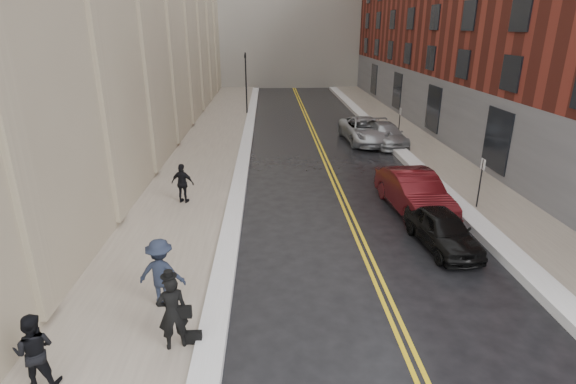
{
  "coord_description": "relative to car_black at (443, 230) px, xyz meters",
  "views": [
    {
      "loc": [
        -0.75,
        -9.04,
        7.24
      ],
      "look_at": [
        -0.08,
        6.19,
        1.6
      ],
      "focal_mm": 28.0,
      "sensor_mm": 36.0,
      "label": 1
    }
  ],
  "objects": [
    {
      "name": "car_silver_near",
      "position": [
        1.6,
        14.33,
        0.04
      ],
      "size": [
        2.37,
        4.91,
        1.38
      ],
      "primitive_type": "imported",
      "rotation": [
        0.0,
        0.0,
        0.09
      ],
      "color": "#979A9E",
      "rests_on": "ground"
    },
    {
      "name": "car_black",
      "position": [
        0.0,
        0.0,
        0.0
      ],
      "size": [
        1.93,
        3.96,
        1.3
      ],
      "primitive_type": "imported",
      "rotation": [
        0.0,
        0.0,
        0.11
      ],
      "color": "black",
      "rests_on": "ground"
    },
    {
      "name": "ground",
      "position": [
        -5.2,
        -4.78,
        -0.65
      ],
      "size": [
        160.0,
        160.0,
        0.0
      ],
      "primitive_type": "plane",
      "color": "black",
      "rests_on": "ground"
    },
    {
      "name": "parking_sign_near",
      "position": [
        2.7,
        3.22,
        0.71
      ],
      "size": [
        0.06,
        0.35,
        2.23
      ],
      "color": "black",
      "rests_on": "ground"
    },
    {
      "name": "car_silver_far",
      "position": [
        0.43,
        15.14,
        0.14
      ],
      "size": [
        3.03,
        5.84,
        1.57
      ],
      "primitive_type": "imported",
      "rotation": [
        0.0,
        0.0,
        0.08
      ],
      "color": "#A8ABB0",
      "rests_on": "ground"
    },
    {
      "name": "sidewalk_right",
      "position": [
        3.8,
        11.22,
        -0.57
      ],
      "size": [
        3.0,
        64.0,
        0.15
      ],
      "primitive_type": "cube",
      "color": "gray",
      "rests_on": "ground"
    },
    {
      "name": "lane_stripe_a",
      "position": [
        -2.82,
        11.22,
        -0.65
      ],
      "size": [
        0.12,
        64.0,
        0.01
      ],
      "primitive_type": "cube",
      "color": "gold",
      "rests_on": "ground"
    },
    {
      "name": "car_maroon",
      "position": [
        0.0,
        3.26,
        0.18
      ],
      "size": [
        2.25,
        5.18,
        1.66
      ],
      "primitive_type": "imported",
      "rotation": [
        0.0,
        0.0,
        0.1
      ],
      "color": "#450C10",
      "rests_on": "ground"
    },
    {
      "name": "pedestrian_main",
      "position": [
        -8.21,
        -5.04,
        0.45
      ],
      "size": [
        0.8,
        0.65,
        1.89
      ],
      "primitive_type": "imported",
      "rotation": [
        0.0,
        0.0,
        3.47
      ],
      "color": "black",
      "rests_on": "sidewalk_left"
    },
    {
      "name": "pedestrian_c",
      "position": [
        -9.62,
        4.28,
        0.35
      ],
      "size": [
        1.07,
        0.66,
        1.7
      ],
      "primitive_type": "imported",
      "rotation": [
        0.0,
        0.0,
        2.88
      ],
      "color": "black",
      "rests_on": "sidewalk_left"
    },
    {
      "name": "pedestrian_b",
      "position": [
        -8.84,
        -3.31,
        0.47
      ],
      "size": [
        1.33,
        0.87,
        1.93
      ],
      "primitive_type": "imported",
      "rotation": [
        0.0,
        0.0,
        3.01
      ],
      "color": "#1C2232",
      "rests_on": "sidewalk_left"
    },
    {
      "name": "snow_ridge_right",
      "position": [
        1.95,
        11.22,
        -0.5
      ],
      "size": [
        0.85,
        60.8,
        0.3
      ],
      "primitive_type": "cube",
      "color": "silver",
      "rests_on": "ground"
    },
    {
      "name": "sidewalk_left",
      "position": [
        -9.7,
        11.22,
        -0.57
      ],
      "size": [
        4.0,
        64.0,
        0.15
      ],
      "primitive_type": "cube",
      "color": "gray",
      "rests_on": "ground"
    },
    {
      "name": "pedestrian_a",
      "position": [
        -10.82,
        -6.1,
        0.35
      ],
      "size": [
        0.88,
        0.72,
        1.69
      ],
      "primitive_type": "imported",
      "rotation": [
        0.0,
        0.0,
        3.24
      ],
      "color": "black",
      "rests_on": "sidewalk_left"
    },
    {
      "name": "traffic_signal",
      "position": [
        -7.8,
        25.22,
        2.43
      ],
      "size": [
        0.18,
        0.15,
        5.2
      ],
      "color": "black",
      "rests_on": "ground"
    },
    {
      "name": "parking_sign_far",
      "position": [
        2.7,
        15.22,
        0.71
      ],
      "size": [
        0.06,
        0.35,
        2.23
      ],
      "color": "black",
      "rests_on": "ground"
    },
    {
      "name": "snow_ridge_left",
      "position": [
        -7.4,
        11.22,
        -0.52
      ],
      "size": [
        0.7,
        60.8,
        0.26
      ],
      "primitive_type": "cube",
      "color": "silver",
      "rests_on": "ground"
    },
    {
      "name": "lane_stripe_b",
      "position": [
        -2.58,
        11.22,
        -0.65
      ],
      "size": [
        0.12,
        64.0,
        0.01
      ],
      "primitive_type": "cube",
      "color": "gold",
      "rests_on": "ground"
    }
  ]
}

